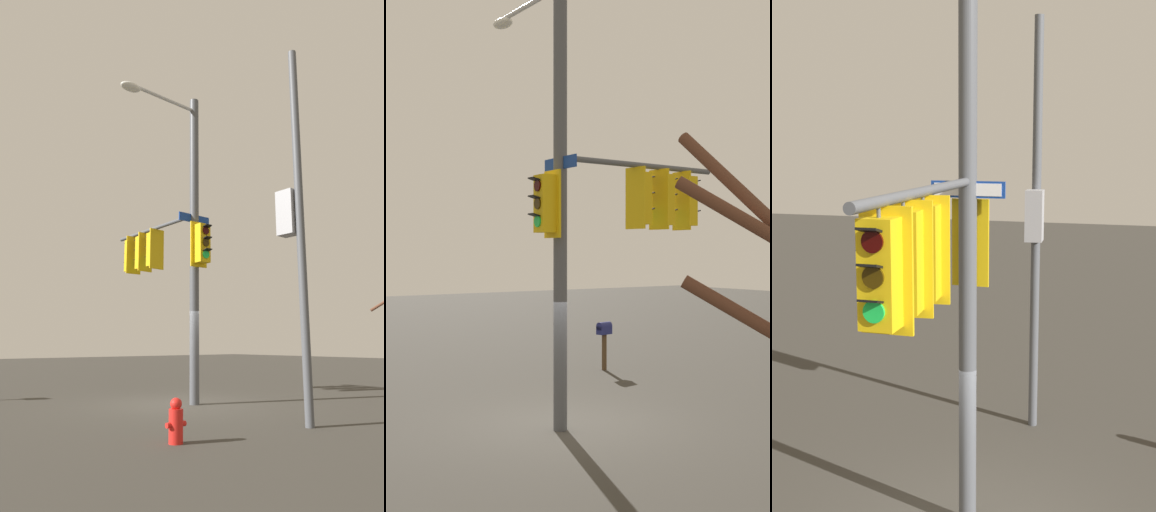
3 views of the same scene
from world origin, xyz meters
TOP-DOWN VIEW (x-y plane):
  - main_signal_pole_assembly at (-0.14, -0.70)m, footprint 3.12×4.78m
  - secondary_pole_assembly at (0.03, 4.15)m, footprint 0.36×0.61m

SIDE VIEW (x-z plane):
  - secondary_pole_assembly at x=0.03m, z-range 0.11..8.34m
  - main_signal_pole_assembly at x=-0.14m, z-range 0.27..9.21m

